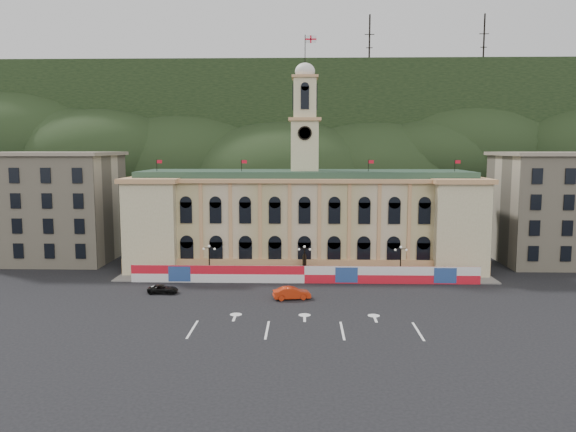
{
  "coord_description": "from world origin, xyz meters",
  "views": [
    {
      "loc": [
        -0.16,
        -63.69,
        19.25
      ],
      "look_at": [
        -2.44,
        18.0,
        9.33
      ],
      "focal_mm": 35.0,
      "sensor_mm": 36.0,
      "label": 1
    }
  ],
  "objects_px": {
    "statue": "(304,270)",
    "lamp_center": "(304,259)",
    "red_sedan": "(292,293)",
    "black_suv": "(163,289)"
  },
  "relations": [
    {
      "from": "lamp_center",
      "to": "black_suv",
      "type": "bearing_deg",
      "value": -156.53
    },
    {
      "from": "red_sedan",
      "to": "lamp_center",
      "type": "bearing_deg",
      "value": -20.0
    },
    {
      "from": "black_suv",
      "to": "statue",
      "type": "bearing_deg",
      "value": -62.33
    },
    {
      "from": "lamp_center",
      "to": "black_suv",
      "type": "xyz_separation_m",
      "value": [
        -18.88,
        -8.2,
        -2.51
      ]
    },
    {
      "from": "statue",
      "to": "lamp_center",
      "type": "xyz_separation_m",
      "value": [
        0.0,
        -1.0,
        1.89
      ]
    },
    {
      "from": "red_sedan",
      "to": "statue",
      "type": "bearing_deg",
      "value": -19.26
    },
    {
      "from": "statue",
      "to": "black_suv",
      "type": "relative_size",
      "value": 0.91
    },
    {
      "from": "statue",
      "to": "red_sedan",
      "type": "height_order",
      "value": "statue"
    },
    {
      "from": "statue",
      "to": "lamp_center",
      "type": "bearing_deg",
      "value": -90.0
    },
    {
      "from": "statue",
      "to": "red_sedan",
      "type": "bearing_deg",
      "value": -97.99
    }
  ]
}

